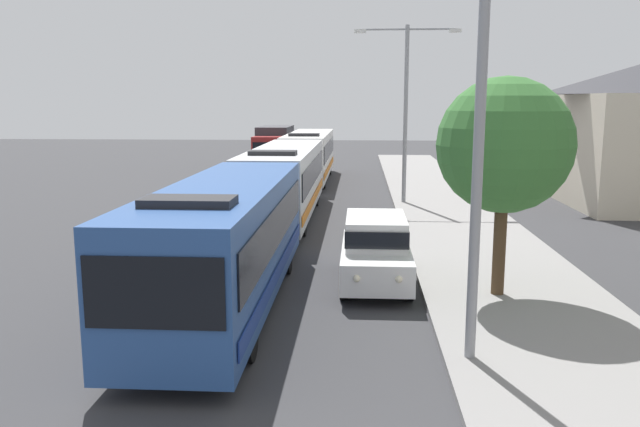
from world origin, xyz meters
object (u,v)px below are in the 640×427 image
Objects in this scene: bus_middle at (309,154)px; roadside_tree at (504,146)px; bus_lead at (226,239)px; streetlamp_near at (481,101)px; bus_second_in_line at (285,179)px; box_truck_oncoming at (274,146)px; streetlamp_mid at (406,97)px; white_suv at (376,248)px.

bus_middle is 25.40m from roadside_tree.
bus_lead is 7.12m from streetlamp_near.
streetlamp_near is 1.44× the size of roadside_tree.
box_truck_oncoming is (-3.30, 20.96, 0.01)m from bus_second_in_line.
white_suv is at bearing -96.98° from streetlamp_mid.
streetlamp_mid is (5.40, 16.00, 3.53)m from bus_lead.
streetlamp_mid is at bearing -62.94° from box_truck_oncoming.
bus_middle is 1.47× the size of streetlamp_mid.
bus_second_in_line is 2.22× the size of roadside_tree.
box_truck_oncoming is 37.47m from streetlamp_near.
bus_lead is at bearing 148.88° from streetlamp_near.
streetlamp_mid is 15.20m from roadside_tree.
white_suv is 0.54× the size of streetlamp_mid.
bus_lead is 0.89× the size of bus_middle.
bus_lead is 4.31m from white_suv.
box_truck_oncoming is 33.74m from roadside_tree.
white_suv is at bearing -80.94° from bus_middle.
streetlamp_mid reaches higher than roadside_tree.
bus_lead is 2.01× the size of roadside_tree.
white_suv is (3.70, -9.96, -0.66)m from bus_second_in_line.
streetlamp_mid is at bearing 83.02° from white_suv.
bus_lead and bus_second_in_line have the same top height.
streetlamp_mid reaches higher than bus_second_in_line.
streetlamp_near is at bearing -31.12° from bus_lead.
streetlamp_near is at bearing -72.44° from white_suv.
bus_middle is 2.69× the size of white_suv.
bus_second_in_line is at bearing 110.36° from white_suv.
box_truck_oncoming is at bearing 102.76° from white_suv.
bus_second_in_line reaches higher than box_truck_oncoming.
bus_second_in_line is at bearing 121.32° from roadside_tree.
streetlamp_near is (5.40, -3.26, 3.32)m from bus_lead.
streetlamp_mid reaches higher than bus_middle.
bus_lead is 1.31× the size of streetlamp_mid.
bus_middle is (0.00, 25.29, 0.00)m from bus_lead.
streetlamp_mid is (5.40, 3.92, 3.53)m from bus_second_in_line.
bus_middle is at bearing 99.06° from white_suv.
bus_lead is 12.08m from bus_second_in_line.
roadside_tree is at bearing -21.14° from white_suv.
bus_second_in_line is 1.54× the size of streetlamp_near.
bus_second_in_line is at bearing 109.39° from streetlamp_near.
roadside_tree reaches higher than box_truck_oncoming.
streetlamp_near is at bearing -108.46° from roadside_tree.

